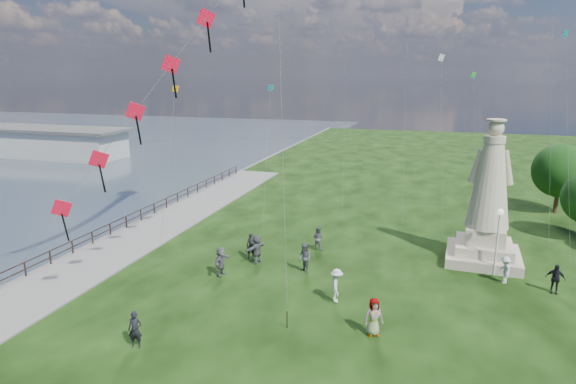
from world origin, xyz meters
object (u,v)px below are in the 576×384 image
(person_1, at_px, (305,258))
(person_6, at_px, (251,246))
(person_5, at_px, (221,261))
(person_8, at_px, (505,270))
(person_9, at_px, (555,279))
(lamppost, at_px, (499,228))
(statue, at_px, (487,210))
(pier_pavilion, at_px, (37,141))
(person_2, at_px, (336,286))
(person_0, at_px, (135,329))
(person_7, at_px, (318,238))
(person_4, at_px, (374,317))
(person_11, at_px, (257,249))

(person_1, height_order, person_6, person_1)
(person_5, xyz_separation_m, person_8, (16.32, 3.93, -0.09))
(person_6, bearing_deg, person_9, -9.50)
(lamppost, height_order, person_8, lamppost)
(statue, distance_m, person_5, 17.21)
(pier_pavilion, relative_size, person_2, 16.15)
(person_0, distance_m, person_8, 20.68)
(statue, xyz_separation_m, person_2, (-8.01, -8.57, -2.57))
(person_2, distance_m, person_5, 7.51)
(pier_pavilion, relative_size, lamppost, 7.12)
(person_0, bearing_deg, person_2, 28.68)
(person_1, bearing_deg, person_7, 134.80)
(pier_pavilion, distance_m, lamppost, 69.18)
(person_2, relative_size, person_7, 1.13)
(pier_pavilion, xyz_separation_m, person_0, (46.50, -42.56, -0.98))
(statue, xyz_separation_m, lamppost, (0.47, -2.28, -0.46))
(person_2, bearing_deg, person_6, 41.12)
(person_0, relative_size, person_1, 0.91)
(statue, bearing_deg, lamppost, -75.46)
(person_8, bearing_deg, person_4, -55.85)
(person_2, xyz_separation_m, person_8, (8.93, 5.27, -0.11))
(person_0, bearing_deg, person_9, 17.66)
(person_6, bearing_deg, pier_pavilion, 136.91)
(lamppost, bearing_deg, person_11, -170.46)
(person_9, bearing_deg, person_8, 176.39)
(person_1, height_order, person_8, person_1)
(pier_pavilion, distance_m, person_1, 60.81)
(person_8, bearing_deg, person_2, -76.22)
(pier_pavilion, relative_size, person_0, 17.41)
(person_8, bearing_deg, person_5, -93.22)
(person_5, bearing_deg, person_0, -176.45)
(person_1, distance_m, person_9, 14.18)
(person_4, bearing_deg, person_1, 99.40)
(person_9, bearing_deg, person_11, -167.19)
(statue, relative_size, person_8, 5.65)
(person_1, height_order, person_7, person_1)
(person_8, bearing_deg, person_1, -96.91)
(person_2, height_order, person_8, person_2)
(person_1, bearing_deg, person_11, -147.77)
(person_11, bearing_deg, person_1, 100.14)
(person_1, bearing_deg, person_5, -115.59)
(person_2, bearing_deg, person_7, 6.09)
(pier_pavilion, xyz_separation_m, person_4, (56.54, -38.37, -0.92))
(pier_pavilion, height_order, person_6, pier_pavilion)
(person_4, bearing_deg, pier_pavilion, 115.79)
(person_0, bearing_deg, person_11, 67.51)
(person_6, bearing_deg, statue, 5.49)
(pier_pavilion, distance_m, statue, 67.82)
(person_5, height_order, person_8, person_5)
(statue, bearing_deg, person_0, -132.41)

